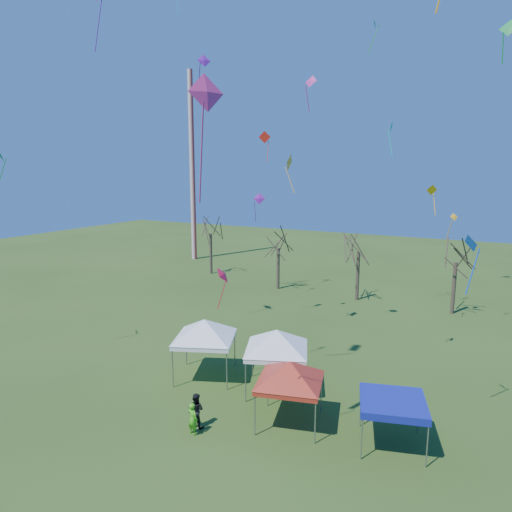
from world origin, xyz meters
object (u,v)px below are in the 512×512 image
Objects in this scene: tent_white_west at (204,323)px; tent_blue at (393,403)px; tent_white_mid at (277,334)px; tree_3 at (457,244)px; person_dark at (196,410)px; tent_red at (290,366)px; tree_0 at (210,219)px; tree_1 at (278,233)px; tree_2 at (359,234)px; radio_mast at (192,167)px; person_green at (193,419)px.

tent_blue is at bearing -9.68° from tent_white_west.
tent_blue is at bearing -19.25° from tent_white_mid.
tree_3 is 4.67× the size of person_dark.
tent_white_mid is at bearing 125.78° from tent_red.
tree_0 is 30.30m from tent_white_mid.
tree_1 is at bearing 116.36° from tent_red.
tree_2 is at bearing 80.41° from tent_white_west.
radio_mast is 2.96× the size of tree_0.
tree_3 is at bearing 59.47° from tent_white_west.
tree_3 is at bearing -114.81° from person_dark.
tent_white_mid is (1.00, -19.98, -3.00)m from tree_2.
tent_red is (11.43, -23.07, -2.80)m from tree_1.
tree_0 is 34.35m from person_green.
radio_mast is at bearing 136.26° from tent_blue.
tent_blue reaches higher than person_green.
tree_0 is at bearing 129.82° from tent_red.
radio_mast reaches higher than tree_1.
radio_mast is 5.79× the size of tent_white_west.
tree_0 is 2.07× the size of tent_red.
radio_mast is 11.45m from tree_0.
tent_white_mid is 1.06× the size of tent_red.
tent_red is at bearing -50.18° from tree_0.
person_dark is at bearing -73.36° from tree_1.
person_green is at bearing -140.82° from tent_red.
tree_0 reaches higher than tree_1.
radio_mast reaches higher than person_dark.
tree_1 is 1.75× the size of tent_white_mid.
tree_1 is at bearing 114.90° from tent_white_mid.
tree_2 is at bearing 177.73° from tree_3.
tent_red is 4.85m from tent_blue.
tent_white_west is 2.80× the size of person_green.
tent_blue is 9.08m from person_green.
tree_1 reaches higher than person_dark.
radio_mast is 3.31× the size of tree_1.
tree_1 is 16.81m from tree_3.
tent_white_west is at bearing -65.15° from person_dark.
tree_1 is 4.88× the size of person_green.
tree_1 is at bearing 103.44° from tent_white_west.
tree_3 is 22.39m from tent_blue.
tent_blue is at bearing 5.56° from tent_red.
tree_0 is at bearing 122.67° from tent_white_west.
tent_white_west is at bearing -57.33° from tree_0.
tree_3 is (16.80, -0.60, 0.29)m from tree_1.
tree_0 is (7.15, -6.62, -6.01)m from radio_mast.
tent_red reaches higher than tent_blue.
person_dark reaches higher than person_green.
tree_1 is 2.17× the size of tent_blue.
tent_blue is (7.76, -22.34, -4.26)m from tree_2.
tree_3 is (34.03, -9.96, -6.42)m from radio_mast.
person_green is (-0.57, -25.73, -5.52)m from tree_2.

